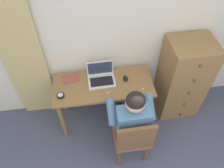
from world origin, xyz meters
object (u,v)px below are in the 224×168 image
Objects in this scene: desk_clock at (60,96)px; notebook_pad at (71,78)px; person_seated at (130,115)px; chair at (133,137)px; computer_mouse at (125,78)px; dresser at (182,79)px; desk at (103,90)px; laptop at (101,77)px.

desk_clock is 0.43× the size of notebook_pad.
person_seated is 0.91m from notebook_pad.
computer_mouse is (0.03, 0.69, 0.26)m from chair.
chair is at bearing -63.12° from notebook_pad.
dresser reaches higher than desk_clock.
computer_mouse is (0.29, 0.04, 0.13)m from desk.
laptop is (-0.01, 0.09, 0.17)m from desk.
dresser reaches higher than desk.
chair is 2.51× the size of laptop.
computer_mouse reaches higher than desk.
computer_mouse is at bearing -179.82° from dresser.
desk_clock is (-0.79, 0.34, 0.08)m from person_seated.
chair is at bearing -89.49° from person_seated.
computer_mouse is 0.70m from notebook_pad.
desk is 0.44m from notebook_pad.
notebook_pad is at bearing 172.23° from computer_mouse.
person_seated is 5.65× the size of notebook_pad.
chair reaches higher than computer_mouse.
person_seated is (-0.82, -0.51, 0.06)m from dresser.
dresser is at bearing 2.41° from desk.
laptop is at bearing 22.16° from desk_clock.
laptop is (-0.28, 0.55, 0.11)m from person_seated.
laptop is at bearing -23.08° from notebook_pad.
desk_clock is at bearing 156.45° from person_seated.
dresser is 13.45× the size of desk_clock.
dresser is 3.50× the size of laptop.
person_seated reaches higher than computer_mouse.
desk is 5.96× the size of notebook_pad.
desk is at bearing -177.59° from dresser.
notebook_pad is at bearing 65.75° from desk_clock.
chair is 0.73× the size of person_seated.
computer_mouse is at bearing 11.46° from desk_clock.
chair is at bearing -139.89° from dresser.
chair is at bearing -69.31° from laptop.
chair reaches higher than desk.
desk is 0.54m from person_seated.
desk_clock is (-0.82, -0.17, -0.00)m from computer_mouse.
computer_mouse is 0.84m from desk_clock.
desk_clock is at bearing -157.84° from laptop.
desk_clock is (-0.51, -0.21, -0.04)m from laptop.
laptop is 0.31m from computer_mouse.
chair is 0.26m from person_seated.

